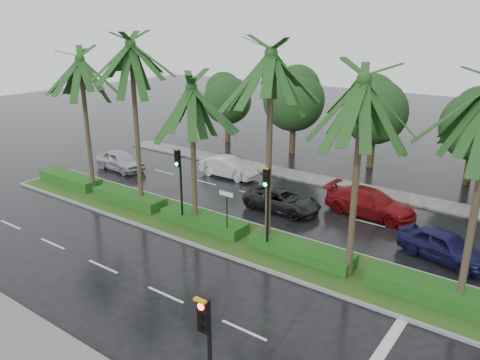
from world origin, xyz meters
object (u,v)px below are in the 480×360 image
Objects in this scene: car_darkgrey at (282,200)px; car_silver at (120,161)px; signal_median_left at (179,176)px; street_sign at (227,203)px; car_white at (229,167)px; car_red at (370,203)px; car_blue at (445,246)px.

car_silver is at bearing 89.97° from car_darkgrey.
signal_median_left reaches higher than car_darkgrey.
car_white is (-6.34, 8.48, -1.40)m from street_sign.
car_red is at bearing -63.13° from car_darkgrey.
car_darkgrey is 9.42m from car_blue.
car_blue reaches higher than car_white.
car_darkgrey is at bearing -85.29° from car_silver.
car_silver is at bearing 104.77° from car_blue.
signal_median_left is 3.13m from street_sign.
car_silver reaches higher than car_blue.
street_sign is 0.55× the size of car_darkgrey.
street_sign is 10.68m from car_white.
car_darkgrey is at bearing -118.24° from car_white.
signal_median_left reaches higher than street_sign.
car_silver reaches higher than car_white.
street_sign is at bearing 3.47° from signal_median_left.
car_darkgrey is (14.18, 0.29, -0.09)m from car_silver.
car_red reaches higher than car_silver.
car_red is at bearing -78.27° from car_silver.
street_sign is 9.04m from car_red.
signal_median_left is 1.00× the size of car_silver.
car_silver is 14.18m from car_darkgrey.
car_red is 1.22× the size of car_blue.
car_darkgrey is at bearing 88.76° from street_sign.
signal_median_left reaches higher than car_white.
car_blue is at bearing 24.94° from street_sign.
car_silver is at bearing 160.55° from street_sign.
street_sign is 14.98m from car_silver.
signal_median_left is 13.51m from car_blue.
car_white is at bearing 126.81° from street_sign.
street_sign reaches higher than car_silver.
street_sign is at bearing 131.05° from car_blue.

